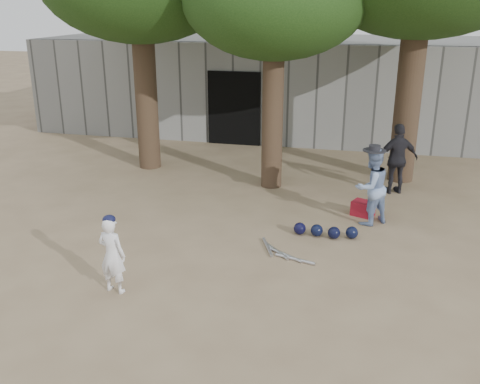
% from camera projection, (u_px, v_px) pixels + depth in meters
% --- Properties ---
extents(ground, '(70.00, 70.00, 0.00)m').
position_uv_depth(ground, '(192.00, 262.00, 8.99)').
color(ground, '#937C5E').
rests_on(ground, ground).
extents(boy_player, '(0.48, 0.35, 1.20)m').
position_uv_depth(boy_player, '(112.00, 255.00, 7.89)').
color(boy_player, white).
rests_on(boy_player, ground).
extents(spectator_blue, '(0.93, 0.92, 1.51)m').
position_uv_depth(spectator_blue, '(371.00, 187.00, 10.31)').
color(spectator_blue, '#849ECC').
rests_on(spectator_blue, ground).
extents(spectator_dark, '(1.02, 0.70, 1.60)m').
position_uv_depth(spectator_dark, '(397.00, 159.00, 11.98)').
color(spectator_dark, black).
rests_on(spectator_dark, ground).
extents(red_bag, '(0.51, 0.46, 0.30)m').
position_uv_depth(red_bag, '(363.00, 208.00, 10.90)').
color(red_bag, maroon).
rests_on(red_bag, ground).
extents(back_building, '(16.00, 5.24, 3.00)m').
position_uv_depth(back_building, '(287.00, 84.00, 17.96)').
color(back_building, gray).
rests_on(back_building, ground).
extents(helmet_row, '(1.19, 0.32, 0.23)m').
position_uv_depth(helmet_row, '(325.00, 231.00, 9.91)').
color(helmet_row, black).
rests_on(helmet_row, ground).
extents(bat_pile, '(1.06, 0.83, 0.06)m').
position_uv_depth(bat_pile, '(281.00, 253.00, 9.24)').
color(bat_pile, '#ACADB3').
rests_on(bat_pile, ground).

